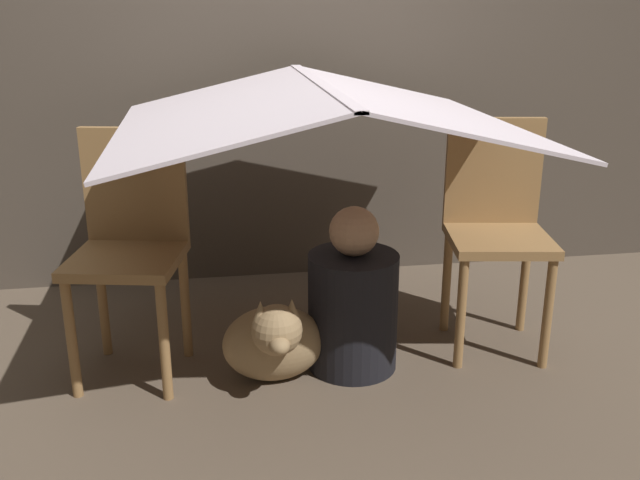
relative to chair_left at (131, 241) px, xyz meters
name	(u,v)px	position (x,y,z in m)	size (l,w,h in m)	color
ground_plane	(325,375)	(0.68, -0.19, -0.50)	(8.80, 8.80, 0.00)	brown
wall_back	(287,18)	(0.68, 0.90, 0.75)	(7.00, 0.05, 2.50)	#4C4238
chair_left	(131,241)	(0.00, 0.00, 0.00)	(0.45, 0.45, 0.90)	olive
chair_right	(496,223)	(1.39, 0.00, 0.00)	(0.44, 0.44, 0.90)	olive
sheet_canopy	(320,107)	(0.68, -0.07, 0.48)	(1.40, 1.34, 0.17)	silver
person_front	(353,303)	(0.80, -0.12, -0.25)	(0.34, 0.34, 0.63)	black
dog	(274,340)	(0.49, -0.22, -0.33)	(0.37, 0.36, 0.38)	#9E7F56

